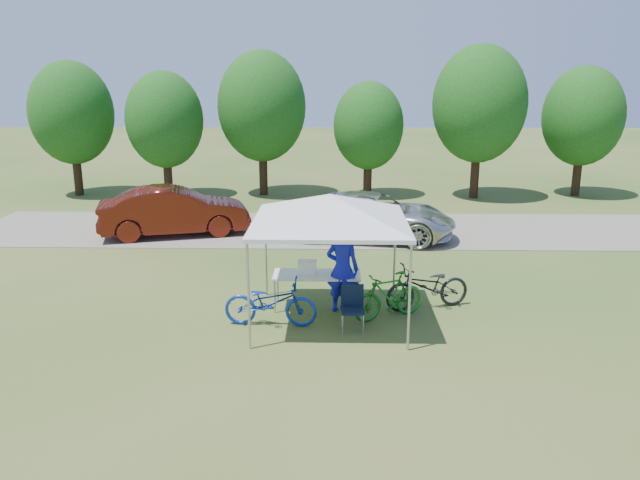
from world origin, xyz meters
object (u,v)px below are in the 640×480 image
(folding_table, at_px, (317,276))
(minivan, at_px, (372,216))
(cyclist, at_px, (343,269))
(bike_green, at_px, (389,296))
(bike_blue, at_px, (271,302))
(folding_chair, at_px, (352,304))
(bike_dark, at_px, (428,287))
(cooler, at_px, (307,267))
(sedan, at_px, (175,211))

(folding_table, bearing_deg, minivan, 75.57)
(cyclist, distance_m, minivan, 6.42)
(bike_green, bearing_deg, folding_table, -138.26)
(bike_blue, height_order, bike_green, bike_green)
(folding_chair, height_order, bike_dark, bike_dark)
(minivan, bearing_deg, bike_dark, -162.38)
(cooler, xyz_separation_m, cyclist, (0.78, -0.22, 0.04))
(minivan, bearing_deg, sedan, 96.61)
(minivan, bearing_deg, folding_table, 174.91)
(cooler, bearing_deg, folding_chair, -50.51)
(bike_dark, relative_size, minivan, 0.38)
(cyclist, bearing_deg, minivan, -86.57)
(folding_chair, relative_size, bike_green, 0.54)
(cyclist, relative_size, bike_dark, 0.99)
(folding_chair, bearing_deg, sedan, 123.53)
(bike_dark, bearing_deg, folding_table, -108.42)
(folding_chair, bearing_deg, cyclist, 98.86)
(folding_table, xyz_separation_m, folding_chair, (0.76, -1.18, -0.21))
(folding_table, relative_size, bike_green, 1.14)
(cooler, height_order, bike_dark, cooler)
(sedan, bearing_deg, cooler, -160.44)
(cyclist, relative_size, sedan, 0.41)
(bike_dark, bearing_deg, bike_blue, -91.20)
(bike_blue, bearing_deg, bike_dark, -69.77)
(folding_table, distance_m, bike_green, 1.68)
(bike_dark, bearing_deg, cooler, -108.40)
(cooler, relative_size, bike_blue, 0.22)
(cooler, relative_size, minivan, 0.08)
(folding_table, height_order, bike_green, bike_green)
(bike_blue, distance_m, sedan, 8.41)
(bike_blue, bearing_deg, folding_chair, -91.15)
(folding_table, xyz_separation_m, bike_green, (1.55, -0.61, -0.24))
(minivan, bearing_deg, bike_green, -170.84)
(bike_green, xyz_separation_m, minivan, (0.02, 6.72, 0.23))
(folding_table, bearing_deg, bike_blue, -131.67)
(bike_blue, distance_m, bike_dark, 3.55)
(sedan, bearing_deg, bike_dark, -147.50)
(folding_chair, relative_size, cooler, 2.20)
(folding_chair, height_order, bike_blue, bike_blue)
(cyclist, xyz_separation_m, minivan, (1.01, 6.34, -0.24))
(bike_dark, height_order, minivan, minivan)
(cyclist, xyz_separation_m, bike_dark, (1.90, 0.21, -0.46))
(folding_chair, distance_m, minivan, 7.34)
(cooler, xyz_separation_m, minivan, (1.79, 6.12, -0.20))
(folding_table, relative_size, cooler, 4.62)
(cooler, relative_size, sedan, 0.09)
(bike_green, bearing_deg, bike_blue, -106.88)
(folding_chair, height_order, bike_green, bike_green)
(folding_chair, xyz_separation_m, bike_green, (0.79, 0.57, -0.03))
(folding_table, bearing_deg, cooler, 180.00)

